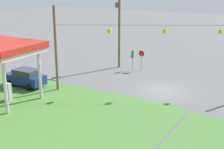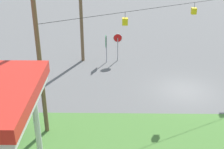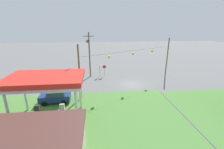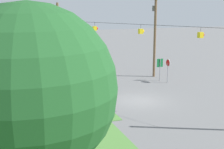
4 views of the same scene
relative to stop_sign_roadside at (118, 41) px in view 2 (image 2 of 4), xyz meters
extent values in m
plane|color=slate|center=(-4.86, 5.53, -1.81)|extent=(160.00, 160.00, 0.00)
cylinder|color=silver|center=(3.89, 13.16, 0.38)|extent=(0.28, 0.28, 4.40)
cylinder|color=black|center=(6.43, 10.34, -1.47)|extent=(0.69, 0.25, 0.68)
cylinder|color=#99999E|center=(0.00, 0.00, -0.76)|extent=(0.08, 0.08, 2.10)
cylinder|color=white|center=(0.00, 0.00, 0.29)|extent=(0.80, 0.03, 0.80)
cylinder|color=red|center=(0.00, 0.00, 0.29)|extent=(0.70, 0.03, 0.70)
cylinder|color=gray|center=(0.97, 0.38, -0.61)|extent=(0.07, 0.07, 2.40)
cube|color=#146B33|center=(1.02, 0.38, 0.14)|extent=(0.04, 0.70, 0.90)
cylinder|color=brown|center=(3.07, -0.02, 2.89)|extent=(0.28, 0.28, 9.41)
cylinder|color=brown|center=(4.13, 10.53, 2.29)|extent=(0.24, 0.24, 8.22)
cylinder|color=black|center=(-4.86, 5.53, 4.59)|extent=(17.98, 10.02, 0.02)
cylinder|color=black|center=(-4.86, 5.53, 4.42)|extent=(0.02, 0.02, 0.35)
cube|color=yellow|center=(-4.86, 5.53, 4.04)|extent=(0.32, 0.32, 0.40)
sphere|color=yellow|center=(-4.86, 5.36, 4.04)|extent=(0.28, 0.28, 0.28)
cylinder|color=black|center=(-0.37, 8.03, 4.42)|extent=(0.02, 0.02, 0.35)
cube|color=yellow|center=(-0.37, 8.03, 4.04)|extent=(0.32, 0.32, 0.40)
sphere|color=red|center=(-0.37, 7.86, 4.04)|extent=(0.28, 0.28, 0.28)
camera|label=1|loc=(-15.19, 32.99, 8.45)|focal=50.00mm
camera|label=2|loc=(0.13, 25.45, 9.03)|focal=50.00mm
camera|label=3|loc=(1.61, 31.51, 8.74)|focal=24.00mm
camera|label=4|loc=(-27.82, 16.55, 6.01)|focal=50.00mm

